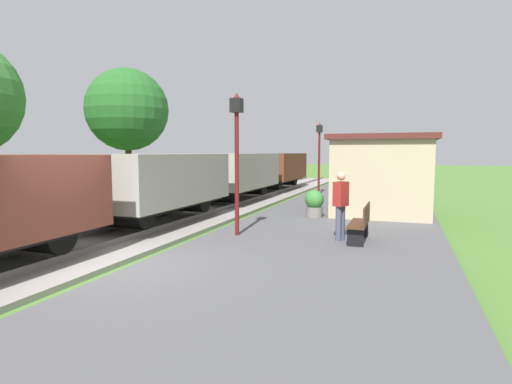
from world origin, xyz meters
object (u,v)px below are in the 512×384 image
at_px(freight_train, 205,178).
at_px(lamp_post_near, 237,138).
at_px(tree_trackside_far, 127,110).
at_px(potted_planter, 314,203).
at_px(station_hut, 384,173).
at_px(bench_near_hut, 361,223).
at_px(person_waiting, 341,203).
at_px(lamp_post_far, 319,145).

relative_size(freight_train, lamp_post_near, 7.03).
bearing_deg(tree_trackside_far, potted_planter, -11.65).
height_order(station_hut, potted_planter, station_hut).
bearing_deg(bench_near_hut, person_waiting, -177.86).
xyz_separation_m(bench_near_hut, person_waiting, (-0.51, -0.02, 0.46)).
bearing_deg(person_waiting, tree_trackside_far, -3.78).
distance_m(bench_near_hut, lamp_post_near, 3.80).
relative_size(bench_near_hut, lamp_post_far, 0.41).
bearing_deg(person_waiting, bench_near_hut, -154.43).
xyz_separation_m(station_hut, potted_planter, (-2.10, -2.62, -0.93)).
relative_size(potted_planter, lamp_post_far, 0.25).
xyz_separation_m(freight_train, bench_near_hut, (6.58, -4.58, -0.68)).
height_order(station_hut, bench_near_hut, station_hut).
bearing_deg(lamp_post_near, person_waiting, 6.00).
relative_size(station_hut, potted_planter, 6.33).
xyz_separation_m(lamp_post_near, lamp_post_far, (0.00, 10.96, 0.00)).
distance_m(potted_planter, lamp_post_near, 4.45).
distance_m(freight_train, lamp_post_near, 6.12).
bearing_deg(lamp_post_far, potted_planter, -79.95).
bearing_deg(freight_train, lamp_post_far, 60.66).
height_order(lamp_post_far, tree_trackside_far, tree_trackside_far).
relative_size(lamp_post_far, tree_trackside_far, 0.60).
distance_m(freight_train, tree_trackside_far, 5.13).
distance_m(freight_train, person_waiting, 7.62).
bearing_deg(potted_planter, station_hut, 51.31).
bearing_deg(potted_planter, freight_train, 166.09).
relative_size(person_waiting, tree_trackside_far, 0.28).
bearing_deg(station_hut, potted_planter, -128.69).
height_order(freight_train, potted_planter, freight_train).
bearing_deg(lamp_post_far, station_hut, -53.79).
bearing_deg(tree_trackside_far, lamp_post_near, -36.17).
bearing_deg(lamp_post_near, tree_trackside_far, 143.83).
distance_m(freight_train, lamp_post_far, 7.11).
distance_m(station_hut, bench_near_hut, 6.12).
bearing_deg(tree_trackside_far, person_waiting, -27.21).
distance_m(station_hut, lamp_post_far, 5.84).
xyz_separation_m(lamp_post_far, tree_trackside_far, (-7.59, -5.41, 1.51)).
height_order(freight_train, person_waiting, freight_train).
xyz_separation_m(person_waiting, tree_trackside_far, (-10.24, 5.27, 3.13)).
distance_m(potted_planter, lamp_post_far, 7.64).
xyz_separation_m(bench_near_hut, lamp_post_near, (-3.16, -0.30, 2.08)).
distance_m(potted_planter, tree_trackside_far, 9.74).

